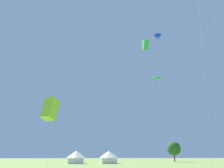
{
  "coord_description": "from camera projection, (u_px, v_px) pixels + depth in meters",
  "views": [
    {
      "loc": [
        -3.82,
        -2.52,
        2.14
      ],
      "look_at": [
        0.0,
        32.0,
        12.73
      ],
      "focal_mm": 37.64,
      "sensor_mm": 36.0,
      "label": 1
    }
  ],
  "objects": [
    {
      "name": "kite_green_parafoil",
      "position": [
        156.0,
        78.0,
        58.61
      ],
      "size": [
        3.05,
        3.3,
        21.1
      ],
      "color": "green",
      "rests_on": "ground"
    },
    {
      "name": "kite_green_box",
      "position": [
        145.0,
        45.0,
        59.93
      ],
      "size": [
        1.56,
        2.17,
        30.55
      ],
      "color": "green",
      "rests_on": "ground"
    },
    {
      "name": "kite_lime_box",
      "position": [
        50.0,
        109.0,
        23.97
      ],
      "size": [
        1.78,
        3.22,
        7.92
      ],
      "color": "#99DB2D",
      "rests_on": "ground"
    },
    {
      "name": "kite_blue_delta",
      "position": [
        158.0,
        38.0,
        53.57
      ],
      "size": [
        2.77,
        2.82,
        28.95
      ],
      "color": "blue",
      "rests_on": "ground"
    },
    {
      "name": "festival_tent_left",
      "position": [
        76.0,
        157.0,
        63.7
      ],
      "size": [
        5.14,
        5.14,
        3.34
      ],
      "color": "white",
      "rests_on": "ground"
    },
    {
      "name": "tree_distant_left",
      "position": [
        174.0,
        149.0,
        82.56
      ],
      "size": [
        4.74,
        4.74,
        6.85
      ],
      "color": "brown",
      "rests_on": "ground"
    },
    {
      "name": "festival_tent_right",
      "position": [
        109.0,
        156.0,
        64.64
      ],
      "size": [
        5.17,
        5.17,
        3.36
      ],
      "color": "white",
      "rests_on": "ground"
    }
  ]
}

